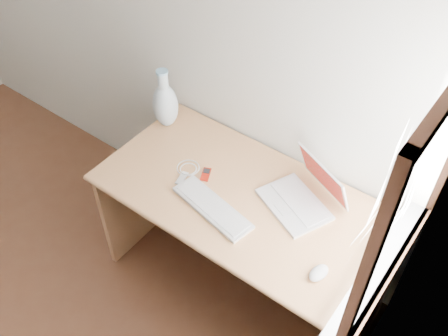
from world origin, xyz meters
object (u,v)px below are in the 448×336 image
Objects in this scene: desk at (253,214)px; vase at (165,104)px; external_keyboard at (212,207)px; laptop at (300,193)px.

vase is at bearing 171.78° from desk.
desk is 0.34m from external_keyboard.
desk is 4.11× the size of vase.
desk is 3.21× the size of external_keyboard.
external_keyboard is (-0.29, -0.28, -0.04)m from laptop.
vase reaches higher than desk.
vase is (-0.64, 0.09, 0.36)m from desk.
laptop is (0.21, 0.05, 0.27)m from desk.
external_keyboard reaches higher than desk.
desk is at bearing -8.22° from vase.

